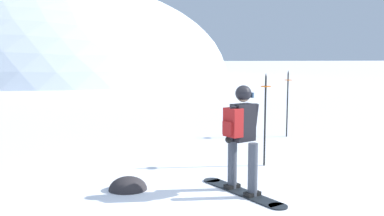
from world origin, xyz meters
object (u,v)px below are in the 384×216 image
object	(u,v)px
piste_marker_far	(265,113)
rock_dark	(128,190)
snowboarder_main	(241,136)
piste_marker_near	(288,99)

from	to	relation	value
piste_marker_far	rock_dark	world-z (taller)	piste_marker_far
piste_marker_far	rock_dark	size ratio (longest dim) A/B	2.93
snowboarder_main	piste_marker_near	size ratio (longest dim) A/B	0.96
piste_marker_near	snowboarder_main	bearing A→B (deg)	-119.07
piste_marker_near	rock_dark	world-z (taller)	piste_marker_near
piste_marker_near	rock_dark	distance (m)	5.90
piste_marker_far	rock_dark	bearing A→B (deg)	-156.49
snowboarder_main	piste_marker_far	bearing A→B (deg)	60.40
piste_marker_near	piste_marker_far	world-z (taller)	piste_marker_far
snowboarder_main	piste_marker_far	xyz separation A→B (m)	(0.92, 1.62, 0.13)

